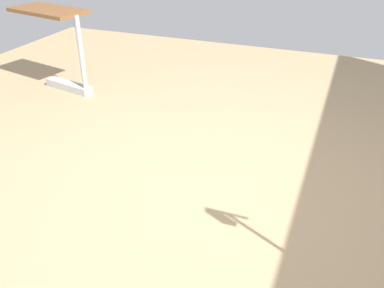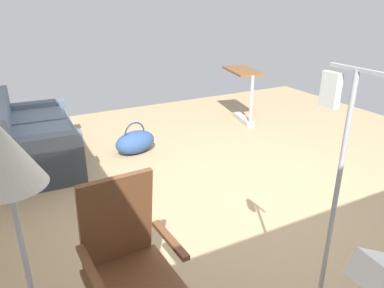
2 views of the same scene
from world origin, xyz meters
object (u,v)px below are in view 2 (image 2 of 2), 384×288
object	(u,v)px
couch	(36,141)
overbed_table	(244,89)
duffel_bag	(135,142)
floor_lamp	(7,175)
rocking_chair	(127,267)

from	to	relation	value
couch	overbed_table	world-z (taller)	couch
overbed_table	duffel_bag	world-z (taller)	overbed_table
couch	floor_lamp	distance (m)	3.09
rocking_chair	duffel_bag	xyz separation A→B (m)	(2.66, -0.98, -0.35)
overbed_table	rocking_chair	bearing A→B (deg)	135.86
couch	overbed_table	distance (m)	3.23
couch	overbed_table	size ratio (longest dim) A/B	1.88
couch	floor_lamp	bearing A→B (deg)	173.96
rocking_chair	duffel_bag	size ratio (longest dim) A/B	1.71
floor_lamp	overbed_table	size ratio (longest dim) A/B	1.69
overbed_table	duffel_bag	bearing A→B (deg)	102.40
floor_lamp	couch	bearing A→B (deg)	-6.04
couch	duffel_bag	distance (m)	1.22
floor_lamp	duffel_bag	distance (m)	3.26
floor_lamp	duffel_bag	size ratio (longest dim) A/B	2.41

